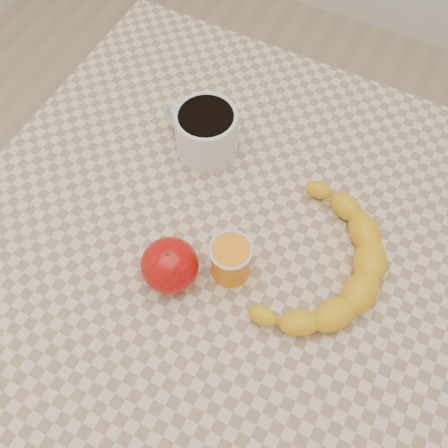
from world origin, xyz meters
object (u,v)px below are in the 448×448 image
at_px(table, 224,254).
at_px(banana, 321,263).
at_px(coffee_mug, 205,130).
at_px(orange_juice_glass, 231,260).
at_px(apple, 170,265).

height_order(table, banana, banana).
bearing_deg(coffee_mug, orange_juice_glass, -52.74).
height_order(coffee_mug, apple, coffee_mug).
distance_m(apple, banana, 0.21).
bearing_deg(banana, orange_juice_glass, -145.08).
relative_size(table, coffee_mug, 5.45).
relative_size(orange_juice_glass, apple, 0.86).
relative_size(table, banana, 2.48).
height_order(table, apple, apple).
bearing_deg(table, banana, 1.69).
bearing_deg(apple, table, 72.00).
height_order(orange_juice_glass, apple, apple).
bearing_deg(apple, orange_juice_glass, 33.13).
distance_m(orange_juice_glass, banana, 0.13).
bearing_deg(coffee_mug, banana, -25.68).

